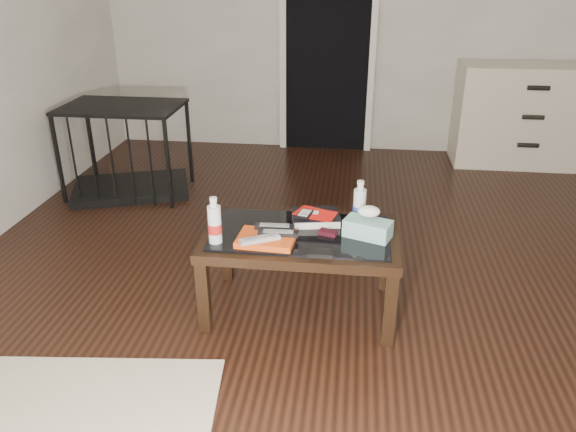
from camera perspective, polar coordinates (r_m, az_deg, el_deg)
name	(u,v)px	position (r m, az deg, el deg)	size (l,w,h in m)	color
ground	(365,274)	(3.44, 7.87, -5.90)	(5.00, 5.00, 0.00)	black
doorway	(328,42)	(5.49, 4.07, 17.18)	(0.90, 0.08, 2.07)	black
coffee_table	(301,243)	(2.91, 1.31, -2.75)	(1.00, 0.60, 0.46)	black
dresser	(524,115)	(5.56, 22.88, 9.41)	(1.20, 0.53, 0.90)	beige
pet_crate	(129,165)	(4.70, -15.89, 5.05)	(1.05, 0.86, 0.71)	black
magazines	(266,239)	(2.78, -2.21, -2.34)	(0.28, 0.21, 0.03)	#D54914
remote_silver	(260,239)	(2.72, -2.89, -2.32)	(0.20, 0.05, 0.02)	#A3A3A8
remote_black_front	(278,233)	(2.78, -1.00, -1.72)	(0.20, 0.05, 0.02)	black
remote_black_back	(274,227)	(2.84, -1.39, -1.09)	(0.20, 0.05, 0.02)	black
textbook	(316,217)	(2.99, 2.82, -0.15)	(0.25, 0.20, 0.05)	black
dvd_mailers	(314,213)	(2.98, 2.64, 0.32)	(0.19, 0.14, 0.01)	red
ipod	(305,214)	(2.94, 1.71, 0.21)	(0.06, 0.10, 0.02)	black
flip_phone	(328,233)	(2.85, 4.08, -1.70)	(0.09, 0.05, 0.02)	black
wallet	(320,253)	(2.66, 3.29, -3.76)	(0.12, 0.07, 0.02)	black
water_bottle_left	(214,220)	(2.75, -7.48, -0.41)	(0.07, 0.07, 0.24)	white
water_bottle_right	(360,202)	(2.95, 7.28, 1.40)	(0.07, 0.07, 0.24)	silver
tissue_box	(368,228)	(2.84, 8.10, -1.27)	(0.23, 0.12, 0.09)	teal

